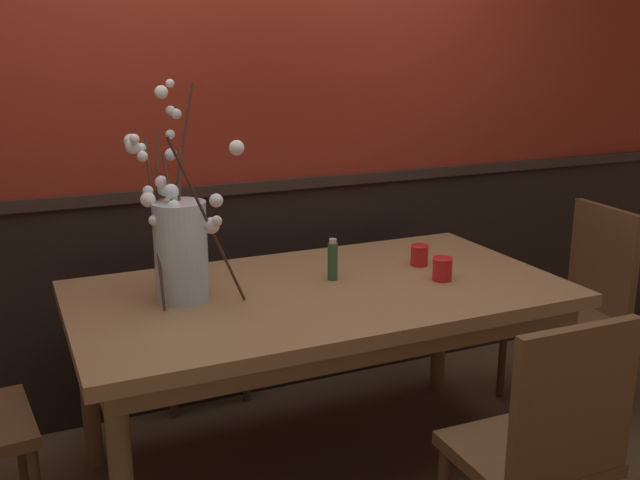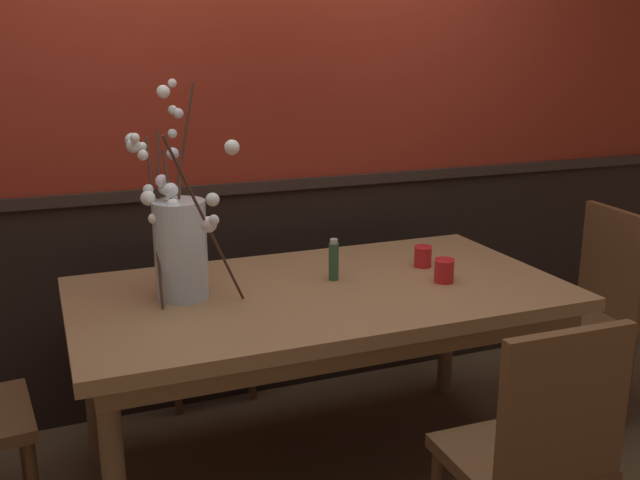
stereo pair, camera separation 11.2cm
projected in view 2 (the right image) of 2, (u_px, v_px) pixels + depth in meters
ground_plane at (320, 468)px, 2.91m from camera, size 24.00×24.00×0.00m
back_wall at (255, 102)px, 3.26m from camera, size 5.21×0.14×2.84m
dining_table at (320, 308)px, 2.73m from camera, size 1.83×1.00×0.77m
chair_far_side_left at (199, 286)px, 3.48m from camera, size 0.44×0.40×0.95m
chair_near_side_right at (535, 450)px, 2.07m from camera, size 0.43×0.39×0.94m
chair_head_east_end at (588, 304)px, 3.24m from camera, size 0.46×0.46×0.96m
vase_with_blossoms at (179, 244)px, 2.55m from camera, size 0.36×0.56×0.77m
candle_holder_nearer_center at (444, 270)px, 2.76m from camera, size 0.08×0.08×0.09m
candle_holder_nearer_edge at (423, 256)px, 2.96m from camera, size 0.08×0.08×0.09m
condiment_bottle at (334, 260)px, 2.78m from camera, size 0.04×0.04×0.17m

